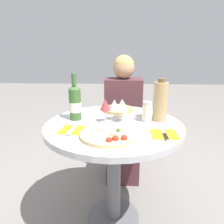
% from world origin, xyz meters
% --- Properties ---
extents(ground_plane, '(12.00, 12.00, 0.00)m').
position_xyz_m(ground_plane, '(0.00, 0.00, 0.00)').
color(ground_plane, gray).
rests_on(ground_plane, ground).
extents(dining_table, '(0.91, 0.91, 0.76)m').
position_xyz_m(dining_table, '(0.00, 0.00, 0.62)').
color(dining_table, slate).
rests_on(dining_table, ground_plane).
extents(chair_behind_diner, '(0.41, 0.41, 0.85)m').
position_xyz_m(chair_behind_diner, '(0.07, 0.81, 0.41)').
color(chair_behind_diner, silver).
rests_on(chair_behind_diner, ground_plane).
extents(seated_diner, '(0.36, 0.46, 1.17)m').
position_xyz_m(seated_diner, '(0.07, 0.66, 0.54)').
color(seated_diner, '#512D33').
rests_on(seated_diner, ground_plane).
extents(pizza_large, '(0.33, 0.33, 0.05)m').
position_xyz_m(pizza_large, '(-0.02, -0.21, 0.77)').
color(pizza_large, '#E5C17F').
rests_on(pizza_large, dining_table).
extents(pizza_small_far, '(0.24, 0.24, 0.05)m').
position_xyz_m(pizza_small_far, '(0.02, 0.30, 0.77)').
color(pizza_small_far, tan).
rests_on(pizza_small_far, dining_table).
extents(wine_bottle, '(0.08, 0.08, 0.32)m').
position_xyz_m(wine_bottle, '(-0.27, 0.08, 0.88)').
color(wine_bottle, '#38602D').
rests_on(wine_bottle, dining_table).
extents(tall_carafe, '(0.10, 0.10, 0.29)m').
position_xyz_m(tall_carafe, '(0.31, 0.08, 0.89)').
color(tall_carafe, tan).
rests_on(tall_carafe, dining_table).
extents(sugar_shaker, '(0.06, 0.06, 0.14)m').
position_xyz_m(sugar_shaker, '(0.22, 0.06, 0.83)').
color(sugar_shaker, silver).
rests_on(sugar_shaker, dining_table).
extents(wine_glass_front_left, '(0.07, 0.07, 0.16)m').
position_xyz_m(wine_glass_front_left, '(-0.06, 0.04, 0.88)').
color(wine_glass_front_left, silver).
rests_on(wine_glass_front_left, dining_table).
extents(wine_glass_back_right, '(0.08, 0.08, 0.14)m').
position_xyz_m(wine_glass_back_right, '(0.05, 0.12, 0.86)').
color(wine_glass_back_right, silver).
rests_on(wine_glass_back_right, dining_table).
extents(wine_glass_center, '(0.08, 0.08, 0.14)m').
position_xyz_m(wine_glass_center, '(-0.00, 0.08, 0.87)').
color(wine_glass_center, silver).
rests_on(wine_glass_center, dining_table).
extents(wine_glass_front_right, '(0.07, 0.07, 0.14)m').
position_xyz_m(wine_glass_front_right, '(0.05, 0.04, 0.86)').
color(wine_glass_front_right, silver).
rests_on(wine_glass_front_right, dining_table).
extents(place_setting_left, '(0.17, 0.19, 0.01)m').
position_xyz_m(place_setting_left, '(-0.25, -0.13, 0.76)').
color(place_setting_left, gold).
rests_on(place_setting_left, dining_table).
extents(place_setting_right, '(0.15, 0.19, 0.01)m').
position_xyz_m(place_setting_right, '(0.30, -0.17, 0.76)').
color(place_setting_right, gold).
rests_on(place_setting_right, dining_table).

